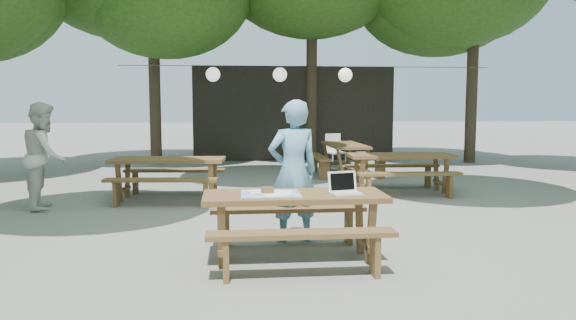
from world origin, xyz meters
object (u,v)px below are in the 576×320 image
at_px(picnic_table_nw, 168,178).
at_px(woman, 293,172).
at_px(second_person, 44,156).
at_px(plastic_chair, 336,158).
at_px(main_picnic_table, 294,226).

xyz_separation_m(picnic_table_nw, woman, (1.90, -3.24, 0.50)).
xyz_separation_m(woman, second_person, (-3.82, 2.62, -0.02)).
distance_m(picnic_table_nw, plastic_chair, 5.98).
bearing_deg(second_person, woman, -135.32).
bearing_deg(picnic_table_nw, plastic_chair, 53.83).
distance_m(main_picnic_table, second_person, 5.10).
height_order(main_picnic_table, plastic_chair, plastic_chair).
xyz_separation_m(main_picnic_table, picnic_table_nw, (-1.82, 4.05, 0.00)).
bearing_deg(woman, plastic_chair, -117.99).
bearing_deg(picnic_table_nw, second_person, -157.45).
relative_size(picnic_table_nw, second_person, 1.18).
relative_size(main_picnic_table, second_person, 1.14).
bearing_deg(plastic_chair, main_picnic_table, -119.13).
distance_m(woman, plastic_chair, 8.05).
bearing_deg(main_picnic_table, plastic_chair, 76.42).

